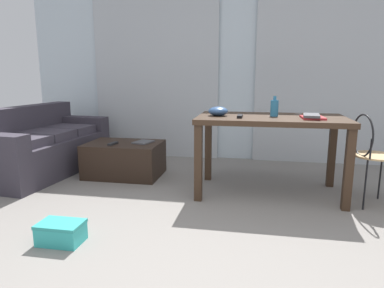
{
  "coord_description": "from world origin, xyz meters",
  "views": [
    {
      "loc": [
        0.27,
        -1.76,
        1.16
      ],
      "look_at": [
        -0.4,
        1.85,
        0.43
      ],
      "focal_mm": 32.02,
      "sensor_mm": 36.0,
      "label": 1
    }
  ],
  "objects": [
    {
      "name": "tv_remote_on_table",
      "position": [
        0.13,
        1.47,
        0.79
      ],
      "size": [
        0.05,
        0.16,
        0.03
      ],
      "primitive_type": "cube",
      "rotation": [
        0.0,
        0.0,
        -0.03
      ],
      "color": "black",
      "rests_on": "craft_table"
    },
    {
      "name": "ground_plane",
      "position": [
        0.0,
        1.14,
        0.0
      ],
      "size": [
        7.41,
        7.41,
        0.0
      ],
      "primitive_type": "plane",
      "color": "gray"
    },
    {
      "name": "couch",
      "position": [
        -2.27,
        1.89,
        0.31
      ],
      "size": [
        0.97,
        1.78,
        0.8
      ],
      "color": "#38333D",
      "rests_on": "ground"
    },
    {
      "name": "craft_table",
      "position": [
        0.42,
        1.62,
        0.67
      ],
      "size": [
        1.41,
        0.78,
        0.78
      ],
      "color": "#382619",
      "rests_on": "ground"
    },
    {
      "name": "magazine",
      "position": [
        -1.0,
        1.98,
        0.4
      ],
      "size": [
        0.23,
        0.27,
        0.02
      ],
      "primitive_type": "cube",
      "rotation": [
        0.0,
        0.0,
        -0.25
      ],
      "color": "#4C4C51",
      "rests_on": "coffee_table"
    },
    {
      "name": "curtains",
      "position": [
        0.0,
        3.0,
        1.14
      ],
      "size": [
        4.07,
        0.03,
        2.29
      ],
      "color": "#B2B7BC",
      "rests_on": "ground"
    },
    {
      "name": "bowl",
      "position": [
        -0.09,
        1.58,
        0.82
      ],
      "size": [
        0.19,
        0.19,
        0.09
      ],
      "primitive_type": "ellipsoid",
      "color": "#2D4C7A",
      "rests_on": "craft_table"
    },
    {
      "name": "bottle_near",
      "position": [
        0.45,
        1.63,
        0.86
      ],
      "size": [
        0.08,
        0.08,
        0.2
      ],
      "color": "teal",
      "rests_on": "craft_table"
    },
    {
      "name": "book_stack",
      "position": [
        0.78,
        1.51,
        0.79
      ],
      "size": [
        0.21,
        0.29,
        0.04
      ],
      "color": "red",
      "rests_on": "craft_table"
    },
    {
      "name": "coffee_table",
      "position": [
        -1.23,
        1.93,
        0.2
      ],
      "size": [
        0.85,
        0.6,
        0.39
      ],
      "color": "black",
      "rests_on": "ground"
    },
    {
      "name": "wall_back",
      "position": [
        0.0,
        3.09,
        1.26
      ],
      "size": [
        5.96,
        0.1,
        2.52
      ],
      "primitive_type": "cube",
      "color": "silver",
      "rests_on": "ground"
    },
    {
      "name": "scissors",
      "position": [
        0.74,
        1.88,
        0.78
      ],
      "size": [
        0.11,
        0.07,
        0.0
      ],
      "color": "#9EA0A5",
      "rests_on": "craft_table"
    },
    {
      "name": "wire_chair",
      "position": [
        1.28,
        1.46,
        0.52
      ],
      "size": [
        0.39,
        0.41,
        0.84
      ],
      "color": "tan",
      "rests_on": "ground"
    },
    {
      "name": "shoebox",
      "position": [
        -1.05,
        0.27,
        0.08
      ],
      "size": [
        0.31,
        0.21,
        0.15
      ],
      "color": "#33B2AD",
      "rests_on": "ground"
    },
    {
      "name": "tv_remote_primary",
      "position": [
        -1.31,
        1.81,
        0.41
      ],
      "size": [
        0.06,
        0.17,
        0.02
      ],
      "primitive_type": "cube",
      "rotation": [
        0.0,
        0.0,
        -0.13
      ],
      "color": "#232326",
      "rests_on": "coffee_table"
    }
  ]
}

